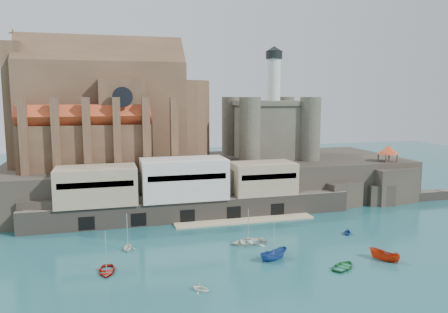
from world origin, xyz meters
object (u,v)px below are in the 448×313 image
church (112,113)px  boat_0 (107,272)px  boat_1 (201,291)px  boat_2 (273,260)px  castle_keep (269,126)px  pavilion (388,151)px

church → boat_0: (-2.33, -44.14, -22.13)m
boat_1 → boat_0: bearing=95.6°
boat_2 → castle_keep: bearing=-38.9°
boat_2 → church: bearing=8.3°
castle_keep → boat_0: size_ratio=5.80×
church → boat_1: church is taller
church → boat_2: 56.31m
pavilion → boat_1: size_ratio=2.29×
pavilion → boat_2: (-42.39, -30.17, -12.73)m
boat_0 → boat_2: boat_2 is taller
boat_0 → boat_1: (12.26, -9.88, 0.00)m
church → castle_keep: church is taller
pavilion → boat_2: pavilion is taller
castle_keep → boat_0: 63.44m
church → boat_1: 59.22m
church → boat_2: (23.74, -46.02, -22.13)m
church → boat_0: size_ratio=9.30×
boat_0 → boat_2: (26.07, -1.87, 0.00)m
castle_keep → pavilion: (25.92, -15.08, -5.59)m
castle_keep → church: bearing=178.9°
boat_0 → castle_keep: bearing=49.2°
church → castle_keep: 40.39m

